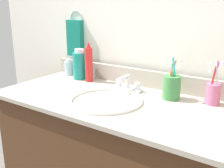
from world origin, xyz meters
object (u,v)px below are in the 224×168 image
at_px(bottle_gel_clear, 69,68).
at_px(faucet, 127,85).
at_px(cup_green, 172,87).
at_px(hand_towel, 75,38).
at_px(bottle_spray_red, 89,63).
at_px(cup_pink, 213,92).
at_px(bottle_mouthwash_teal, 80,65).

bearing_deg(bottle_gel_clear, faucet, -8.67).
bearing_deg(cup_green, hand_towel, 169.46).
distance_m(faucet, bottle_spray_red, 0.28).
distance_m(faucet, cup_pink, 0.41).
height_order(bottle_gel_clear, bottle_spray_red, bottle_spray_red).
height_order(hand_towel, faucet, hand_towel).
bearing_deg(faucet, bottle_spray_red, 174.54).
bearing_deg(bottle_mouthwash_teal, bottle_spray_red, -8.40).
xyz_separation_m(faucet, bottle_mouthwash_teal, (-0.34, 0.04, 0.05)).
bearing_deg(bottle_mouthwash_teal, cup_green, -3.32).
bearing_deg(cup_pink, cup_green, -169.19).
bearing_deg(hand_towel, cup_pink, -6.26).
bearing_deg(cup_pink, bottle_gel_clear, 177.79).
relative_size(bottle_spray_red, cup_green, 1.16).
relative_size(faucet, bottle_mouthwash_teal, 0.91).
relative_size(faucet, cup_pink, 0.82).
relative_size(bottle_spray_red, bottle_mouthwash_teal, 1.29).
bearing_deg(faucet, cup_pink, 5.12).
xyz_separation_m(bottle_mouthwash_teal, cup_green, (0.58, -0.03, -0.02)).
height_order(bottle_spray_red, cup_green, bottle_spray_red).
xyz_separation_m(bottle_gel_clear, cup_green, (0.70, -0.07, 0.01)).
relative_size(hand_towel, bottle_mouthwash_teal, 1.25).
xyz_separation_m(hand_towel, cup_green, (0.69, -0.13, -0.16)).
relative_size(bottle_gel_clear, cup_green, 0.51).
bearing_deg(bottle_spray_red, bottle_mouthwash_teal, 171.60).
distance_m(hand_towel, faucet, 0.51).
relative_size(bottle_gel_clear, bottle_spray_red, 0.44).
xyz_separation_m(faucet, cup_pink, (0.41, 0.04, 0.03)).
height_order(bottle_mouthwash_teal, cup_pink, cup_pink).
bearing_deg(hand_towel, bottle_mouthwash_teal, -40.12).
bearing_deg(cup_green, cup_pink, 10.81).
bearing_deg(cup_pink, bottle_spray_red, -179.03).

